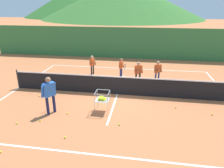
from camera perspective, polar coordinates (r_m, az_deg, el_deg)
ground_plane at (r=10.74m, az=1.46°, el=-2.81°), size 120.00×120.00×0.00m
line_baseline_near at (r=6.80m, az=-4.14°, el=-18.67°), size 10.97×0.08×0.01m
line_baseline_far at (r=15.07m, az=3.84°, el=4.25°), size 10.97×0.08×0.01m
line_sideline_west at (r=12.63m, az=-24.02°, el=-0.96°), size 0.08×9.30×0.01m
line_service_center at (r=10.74m, az=1.46°, el=-2.79°), size 0.08×5.98×0.01m
tennis_net at (r=10.55m, az=1.49°, el=-0.32°), size 10.98×0.08×1.05m
instructor at (r=8.93m, az=-16.71°, el=-2.07°), size 0.55×0.81×1.62m
student_0 at (r=13.60m, az=-5.39°, el=5.65°), size 0.41×0.67×1.25m
student_1 at (r=13.04m, az=2.55°, el=4.93°), size 0.41×0.64×1.21m
student_2 at (r=11.93m, az=7.16°, el=3.58°), size 0.52×0.66×1.33m
student_3 at (r=12.33m, az=12.36°, el=3.77°), size 0.49×0.68×1.31m
ball_cart at (r=8.85m, az=-2.72°, el=-4.01°), size 0.58×0.58×0.90m
tennis_ball_0 at (r=7.61m, az=-12.68°, el=-14.03°), size 0.07×0.07×0.07m
tennis_ball_1 at (r=11.07m, az=-19.22°, el=-3.12°), size 0.07×0.07×0.07m
tennis_ball_2 at (r=8.11m, az=2.01°, el=-11.04°), size 0.07×0.07×0.07m
tennis_ball_3 at (r=9.76m, az=16.97°, el=-6.15°), size 0.07×0.07×0.07m
tennis_ball_6 at (r=9.73m, az=25.67°, el=-7.49°), size 0.07×0.07×0.07m
tennis_ball_7 at (r=8.85m, az=-18.99°, el=-9.37°), size 0.07×0.07×0.07m
tennis_ball_9 at (r=7.67m, az=-28.14°, el=-16.00°), size 0.07×0.07×0.07m
tennis_ball_10 at (r=8.99m, az=-24.55°, el=-9.70°), size 0.07×0.07×0.07m
tennis_ball_11 at (r=9.08m, az=-12.00°, el=-7.79°), size 0.07×0.07×0.07m
windscreen_fence at (r=17.75m, az=4.91°, el=11.03°), size 24.13×0.08×2.56m
hill_1 at (r=80.50m, az=-9.46°, el=21.44°), size 36.75×36.75×10.58m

